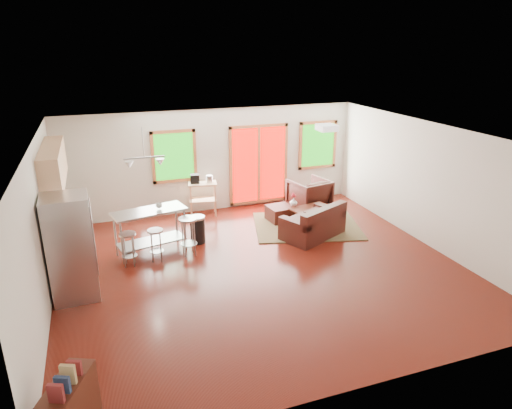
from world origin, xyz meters
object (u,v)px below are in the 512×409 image
object	(u,v)px
refrigerator	(71,248)
loveseat	(314,224)
island	(150,224)
armchair	(309,193)
coffee_table	(312,210)
rug	(307,226)
ottoman	(280,214)
kitchen_cart	(202,187)

from	to	relation	value
refrigerator	loveseat	bearing A→B (deg)	9.03
loveseat	island	size ratio (longest dim) A/B	1.04
armchair	island	bearing A→B (deg)	3.97
coffee_table	island	size ratio (longest dim) A/B	0.70
coffee_table	island	distance (m)	3.86
island	loveseat	bearing A→B (deg)	-6.72
rug	armchair	world-z (taller)	armchair
ottoman	kitchen_cart	world-z (taller)	kitchen_cart
coffee_table	island	xyz separation A→B (m)	(-3.84, -0.34, 0.30)
kitchen_cart	island	bearing A→B (deg)	-129.99
coffee_table	island	bearing A→B (deg)	-174.98
rug	armchair	xyz separation A→B (m)	(0.52, 0.98, 0.45)
refrigerator	island	size ratio (longest dim) A/B	1.17
armchair	kitchen_cart	xyz separation A→B (m)	(-2.67, 0.60, 0.27)
loveseat	coffee_table	xyz separation A→B (m)	(0.31, 0.75, 0.04)
armchair	ottoman	size ratio (longest dim) A/B	1.64
rug	coffee_table	world-z (taller)	coffee_table
ottoman	refrigerator	size ratio (longest dim) A/B	0.31
rug	loveseat	distance (m)	0.69
island	coffee_table	bearing A→B (deg)	5.02
refrigerator	kitchen_cart	distance (m)	4.28
rug	loveseat	world-z (taller)	loveseat
coffee_table	ottoman	bearing A→B (deg)	149.09
rug	refrigerator	bearing A→B (deg)	-163.24
island	kitchen_cart	bearing A→B (deg)	50.01
ottoman	island	xyz separation A→B (m)	(-3.18, -0.73, 0.45)
armchair	ottoman	bearing A→B (deg)	12.38
loveseat	armchair	bearing A→B (deg)	43.01
loveseat	island	xyz separation A→B (m)	(-3.52, 0.42, 0.34)
ottoman	kitchen_cart	size ratio (longest dim) A/B	0.53
loveseat	kitchen_cart	size ratio (longest dim) A/B	1.52
ottoman	rug	bearing A→B (deg)	-48.57
armchair	refrigerator	world-z (taller)	refrigerator
coffee_table	kitchen_cart	size ratio (longest dim) A/B	1.02
armchair	kitchen_cart	world-z (taller)	kitchen_cart
refrigerator	island	xyz separation A→B (m)	(1.44, 1.33, -0.27)
armchair	rug	bearing A→B (deg)	50.13
armchair	island	distance (m)	4.33
loveseat	refrigerator	size ratio (longest dim) A/B	0.89
rug	refrigerator	distance (m)	5.38
island	kitchen_cart	distance (m)	2.33
coffee_table	armchair	xyz separation A→B (m)	(0.33, 0.84, 0.12)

